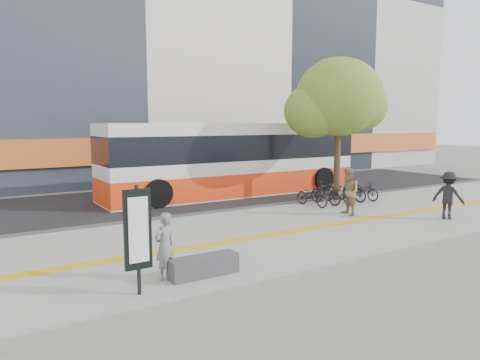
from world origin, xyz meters
TOP-DOWN VIEW (x-y plane):
  - ground at (0.00, 0.00)m, footprint 120.00×120.00m
  - sidewalk at (0.00, 1.50)m, footprint 40.00×7.00m
  - tactile_strip at (0.00, 1.00)m, footprint 40.00×0.45m
  - street at (0.00, 9.00)m, footprint 40.00×8.00m
  - curb at (0.00, 5.00)m, footprint 40.00×0.25m
  - bench at (-2.60, -1.20)m, footprint 1.60×0.45m
  - signboard at (-4.20, -1.51)m, footprint 0.55×0.10m
  - street_tree at (7.18, 4.82)m, footprint 4.40×3.80m
  - bus at (4.20, 8.50)m, footprint 12.81×3.04m
  - bicycle_row at (6.63, 4.00)m, footprint 3.72×1.72m
  - seated_woman at (-3.40, -0.92)m, footprint 0.63×0.51m
  - pedestrian_tan at (5.06, 1.89)m, footprint 0.83×0.98m
  - pedestrian_dark at (7.59, -0.46)m, footprint 0.91×1.22m

SIDE VIEW (x-z plane):
  - ground at x=0.00m, z-range 0.00..0.00m
  - street at x=0.00m, z-range 0.00..0.06m
  - sidewalk at x=0.00m, z-range 0.00..0.08m
  - curb at x=0.00m, z-range 0.00..0.14m
  - tactile_strip at x=0.00m, z-range 0.08..0.09m
  - bench at x=-2.60m, z-range 0.08..0.53m
  - bicycle_row at x=6.63m, z-range 0.05..1.02m
  - seated_woman at x=-3.40m, z-range 0.08..1.55m
  - pedestrian_dark at x=7.59m, z-range 0.08..1.77m
  - pedestrian_tan at x=5.06m, z-range 0.08..1.83m
  - signboard at x=-4.20m, z-range 0.27..2.47m
  - bus at x=4.20m, z-range -0.04..3.37m
  - street_tree at x=7.18m, z-range 1.36..7.67m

